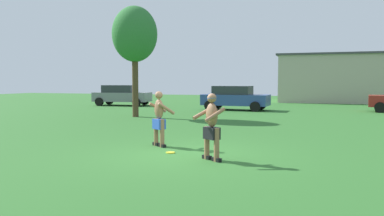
{
  "coord_description": "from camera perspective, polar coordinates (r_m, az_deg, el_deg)",
  "views": [
    {
      "loc": [
        3.25,
        -9.18,
        1.91
      ],
      "look_at": [
        -0.1,
        1.01,
        1.14
      ],
      "focal_mm": 35.41,
      "sensor_mm": 36.0,
      "label": 1
    }
  ],
  "objects": [
    {
      "name": "ground_plane",
      "position": [
        9.92,
        -1.29,
        -7.0
      ],
      "size": [
        80.0,
        80.0,
        0.0
      ],
      "primitive_type": "plane",
      "color": "#2D6628"
    },
    {
      "name": "player_with_cap",
      "position": [
        9.08,
        2.96,
        -2.41
      ],
      "size": [
        0.83,
        0.73,
        1.62
      ],
      "color": "black",
      "rests_on": "ground_plane"
    },
    {
      "name": "tree_right_field",
      "position": [
        20.45,
        -8.62,
        10.8
      ],
      "size": [
        2.38,
        2.38,
        5.83
      ],
      "color": "#4C3823",
      "rests_on": "ground_plane"
    },
    {
      "name": "car_blue_far_end",
      "position": [
        24.95,
        6.46,
        1.59
      ],
      "size": [
        4.41,
        2.26,
        1.58
      ],
      "color": "#2D478C",
      "rests_on": "ground_plane"
    },
    {
      "name": "outbuilding_behind_lot",
      "position": [
        37.15,
        21.6,
        4.19
      ],
      "size": [
        11.13,
        7.26,
        4.28
      ],
      "color": "#B2A893",
      "rests_on": "ground_plane"
    },
    {
      "name": "frisbee",
      "position": [
        10.13,
        -3.26,
        -6.71
      ],
      "size": [
        0.24,
        0.24,
        0.03
      ],
      "primitive_type": "cylinder",
      "color": "yellow",
      "rests_on": "ground_plane"
    },
    {
      "name": "player_in_blue",
      "position": [
        11.04,
        -4.96,
        -1.45
      ],
      "size": [
        0.84,
        0.69,
        1.61
      ],
      "color": "black",
      "rests_on": "ground_plane"
    },
    {
      "name": "car_gray_mid_lot",
      "position": [
        29.89,
        -10.55,
        1.96
      ],
      "size": [
        4.46,
        2.38,
        1.58
      ],
      "color": "slate",
      "rests_on": "ground_plane"
    }
  ]
}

